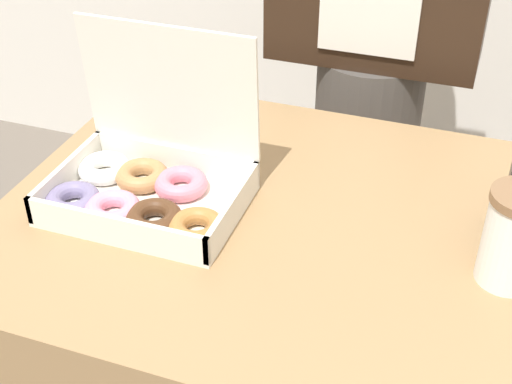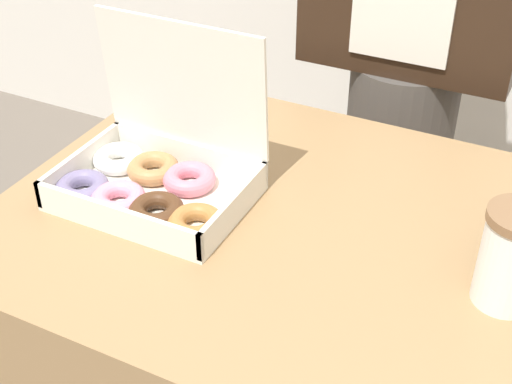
# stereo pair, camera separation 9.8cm
# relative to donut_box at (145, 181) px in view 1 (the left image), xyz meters

# --- Properties ---
(donut_box) EXTENTS (0.31, 0.21, 0.25)m
(donut_box) POSITION_rel_donut_box_xyz_m (0.00, 0.00, 0.00)
(donut_box) COLOR white
(donut_box) RESTS_ON table
(person_customer) EXTENTS (0.41, 0.24, 1.58)m
(person_customer) POSITION_rel_donut_box_xyz_m (0.22, 0.59, 0.07)
(person_customer) COLOR #4C4742
(person_customer) RESTS_ON ground_plane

